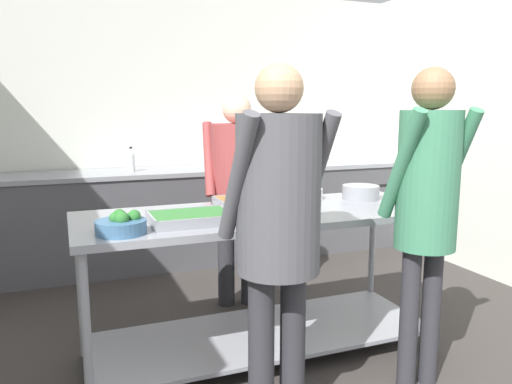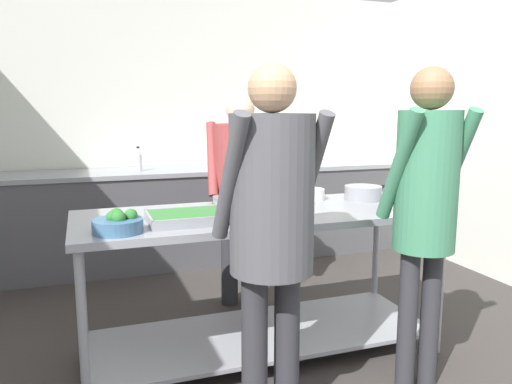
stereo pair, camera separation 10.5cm
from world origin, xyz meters
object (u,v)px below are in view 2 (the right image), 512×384
(guest_serving_left, at_px, (272,213))
(cook_behind_counter, at_px, (241,179))
(sauce_pan, at_px, (363,192))
(serving_tray_roast, at_px, (188,218))
(plate_stack, at_px, (308,194))
(serving_tray_vegetables, at_px, (257,202))
(broccoli_bowl, at_px, (118,224))
(water_bottle, at_px, (138,160))
(guest_serving_right, at_px, (426,194))

(guest_serving_left, xyz_separation_m, cook_behind_counter, (0.32, 1.48, -0.06))
(sauce_pan, height_order, cook_behind_counter, cook_behind_counter)
(guest_serving_left, relative_size, cook_behind_counter, 1.06)
(serving_tray_roast, xyz_separation_m, plate_stack, (0.89, 0.40, 0.01))
(plate_stack, xyz_separation_m, guest_serving_left, (-0.63, -0.95, 0.11))
(serving_tray_vegetables, bearing_deg, cook_behind_counter, 81.89)
(serving_tray_roast, distance_m, cook_behind_counter, 1.10)
(serving_tray_roast, bearing_deg, broccoli_bowl, -163.79)
(sauce_pan, height_order, water_bottle, water_bottle)
(sauce_pan, relative_size, guest_serving_right, 0.23)
(serving_tray_roast, xyz_separation_m, cook_behind_counter, (0.58, 0.93, 0.05))
(sauce_pan, bearing_deg, cook_behind_counter, 134.59)
(broccoli_bowl, xyz_separation_m, water_bottle, (0.34, 2.20, 0.09))
(serving_tray_vegetables, relative_size, water_bottle, 2.19)
(guest_serving_left, relative_size, water_bottle, 7.44)
(guest_serving_right, bearing_deg, plate_stack, 104.02)
(guest_serving_right, bearing_deg, water_bottle, 113.72)
(serving_tray_roast, bearing_deg, serving_tray_vegetables, 31.30)
(plate_stack, relative_size, cook_behind_counter, 0.14)
(serving_tray_vegetables, bearing_deg, plate_stack, 14.09)
(sauce_pan, bearing_deg, serving_tray_vegetables, 177.82)
(sauce_pan, xyz_separation_m, guest_serving_left, (-0.97, -0.83, 0.09))
(plate_stack, distance_m, guest_serving_left, 1.15)
(cook_behind_counter, xyz_separation_m, water_bottle, (-0.61, 1.17, 0.05))
(serving_tray_roast, relative_size, serving_tray_vegetables, 0.87)
(broccoli_bowl, height_order, cook_behind_counter, cook_behind_counter)
(serving_tray_roast, bearing_deg, guest_serving_right, -24.34)
(broccoli_bowl, relative_size, guest_serving_left, 0.15)
(plate_stack, height_order, cook_behind_counter, cook_behind_counter)
(cook_behind_counter, distance_m, water_bottle, 1.32)
(guest_serving_right, height_order, water_bottle, guest_serving_right)
(plate_stack, xyz_separation_m, guest_serving_right, (0.23, -0.90, 0.14))
(plate_stack, bearing_deg, water_bottle, 118.38)
(cook_behind_counter, bearing_deg, plate_stack, -60.02)
(sauce_pan, bearing_deg, water_bottle, 124.58)
(sauce_pan, distance_m, cook_behind_counter, 0.92)
(broccoli_bowl, xyz_separation_m, serving_tray_roast, (0.37, 0.11, -0.02))
(broccoli_bowl, height_order, water_bottle, water_bottle)
(plate_stack, bearing_deg, sauce_pan, -20.41)
(serving_tray_vegetables, height_order, water_bottle, water_bottle)
(guest_serving_right, bearing_deg, guest_serving_left, -176.68)
(guest_serving_left, height_order, guest_serving_right, guest_serving_right)
(plate_stack, bearing_deg, serving_tray_vegetables, -165.91)
(cook_behind_counter, bearing_deg, water_bottle, 117.64)
(broccoli_bowl, distance_m, water_bottle, 2.23)
(serving_tray_vegetables, relative_size, plate_stack, 2.20)
(water_bottle, bearing_deg, guest_serving_right, -66.28)
(broccoli_bowl, xyz_separation_m, cook_behind_counter, (0.95, 1.03, 0.04))
(guest_serving_right, distance_m, cook_behind_counter, 1.53)
(plate_stack, xyz_separation_m, sauce_pan, (0.34, -0.13, 0.01))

